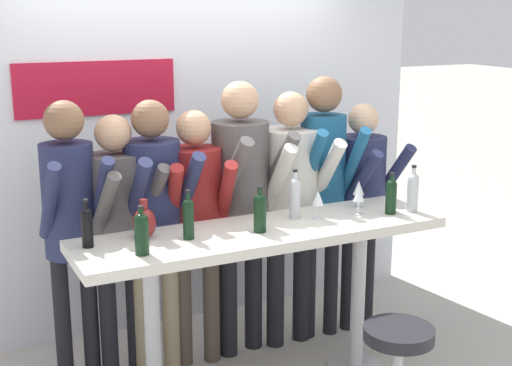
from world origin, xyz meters
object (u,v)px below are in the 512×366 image
(person_center_right, at_px, (241,189))
(decorative_vase, at_px, (144,222))
(person_rightmost, at_px, (362,191))
(person_far_right, at_px, (323,176))
(wine_bottle_6, at_px, (413,190))
(bar_stool, at_px, (397,366))
(wine_glass_2, at_px, (359,195))
(wine_bottle_3, at_px, (391,195))
(person_right, at_px, (291,192))
(wine_bottle_4, at_px, (87,225))
(person_left, at_px, (118,219))
(wine_bottle_1, at_px, (260,211))
(tasting_table, at_px, (263,257))
(wine_bottle_2, at_px, (295,196))
(person_center, at_px, (196,210))
(wine_glass_1, at_px, (318,199))
(person_center_left, at_px, (154,208))
(wine_bottle_5, at_px, (188,217))
(wine_glass_0, at_px, (359,189))
(person_far_left, at_px, (70,211))
(wine_bottle_0, at_px, (142,232))

(person_center_right, height_order, decorative_vase, person_center_right)
(person_rightmost, bearing_deg, decorative_vase, -176.69)
(person_far_right, height_order, wine_bottle_6, person_far_right)
(bar_stool, height_order, wine_glass_2, wine_glass_2)
(wine_bottle_3, bearing_deg, person_rightmost, 70.65)
(bar_stool, distance_m, wine_glass_2, 1.07)
(person_right, height_order, wine_bottle_4, person_right)
(person_left, height_order, wine_bottle_6, person_left)
(wine_bottle_1, relative_size, wine_bottle_6, 0.90)
(tasting_table, relative_size, person_right, 1.25)
(person_rightmost, height_order, wine_bottle_2, person_rightmost)
(bar_stool, height_order, person_center, person_center)
(wine_bottle_6, bearing_deg, wine_glass_1, 169.29)
(bar_stool, distance_m, wine_bottle_1, 1.12)
(wine_bottle_3, relative_size, decorative_vase, 1.18)
(wine_bottle_4, bearing_deg, person_center_right, 21.73)
(person_center_left, xyz_separation_m, person_rightmost, (1.54, 0.01, -0.07))
(wine_bottle_5, bearing_deg, person_far_right, 23.98)
(tasting_table, distance_m, wine_bottle_3, 0.90)
(person_far_right, xyz_separation_m, wine_glass_0, (0.01, -0.41, 0.00))
(wine_bottle_1, xyz_separation_m, wine_bottle_6, (1.04, -0.04, 0.01))
(person_center_left, bearing_deg, person_center, -4.41)
(wine_bottle_3, xyz_separation_m, wine_bottle_4, (-1.83, 0.19, -0.00))
(wine_bottle_4, xyz_separation_m, wine_glass_0, (1.72, 0.01, 0.01))
(wine_bottle_1, bearing_deg, person_center_right, 74.49)
(wine_bottle_1, bearing_deg, decorative_vase, 163.57)
(wine_bottle_3, relative_size, wine_bottle_4, 0.99)
(person_far_left, relative_size, wine_glass_0, 10.05)
(person_far_right, relative_size, wine_bottle_3, 7.11)
(wine_bottle_4, distance_m, wine_bottle_5, 0.54)
(person_left, bearing_deg, person_right, -13.47)
(person_far_left, height_order, wine_bottle_6, person_far_left)
(person_center, bearing_deg, wine_bottle_3, -19.82)
(wine_bottle_2, xyz_separation_m, wine_glass_0, (0.48, 0.03, -0.01))
(wine_bottle_1, bearing_deg, wine_bottle_4, 169.96)
(bar_stool, distance_m, person_far_right, 1.52)
(person_far_right, distance_m, wine_glass_1, 0.62)
(person_rightmost, bearing_deg, person_far_right, 172.28)
(wine_glass_0, bearing_deg, person_center_left, 161.24)
(person_far_right, bearing_deg, person_center_left, -171.52)
(person_right, distance_m, wine_glass_2, 0.57)
(person_right, height_order, decorative_vase, person_right)
(person_rightmost, bearing_deg, wine_glass_1, -152.69)
(tasting_table, relative_size, wine_bottle_4, 8.33)
(wine_bottle_3, distance_m, wine_glass_0, 0.23)
(person_far_left, xyz_separation_m, wine_bottle_0, (0.21, -0.71, 0.05))
(wine_bottle_2, height_order, wine_bottle_4, wine_bottle_2)
(bar_stool, bearing_deg, wine_glass_0, 69.79)
(wine_glass_2, bearing_deg, wine_bottle_1, -176.57)
(wine_bottle_5, bearing_deg, person_right, 29.35)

